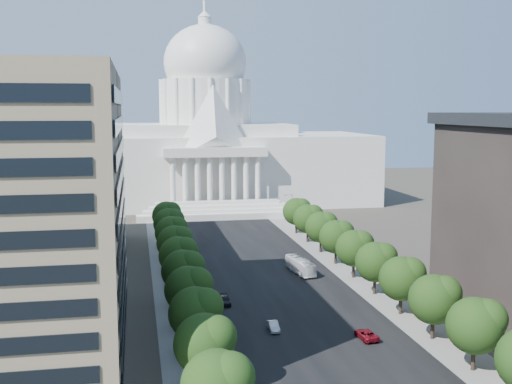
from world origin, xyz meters
TOP-DOWN VIEW (x-y plane):
  - road_asphalt at (0.00, 90.00)m, footprint 30.00×260.00m
  - sidewalk_left at (-19.00, 90.00)m, footprint 8.00×260.00m
  - sidewalk_right at (19.00, 90.00)m, footprint 8.00×260.00m
  - capitol at (0.00, 184.89)m, footprint 120.00×56.00m
  - office_block_left_far at (-48.00, 100.00)m, footprint 38.00×52.00m
  - tree_l_a at (-17.66, 11.81)m, footprint 7.79×7.60m
  - tree_l_b at (-17.66, 23.81)m, footprint 7.79×7.60m
  - tree_l_c at (-17.66, 35.81)m, footprint 7.79×7.60m
  - tree_l_d at (-17.66, 47.81)m, footprint 7.79×7.60m
  - tree_l_e at (-17.66, 59.81)m, footprint 7.79×7.60m
  - tree_l_f at (-17.66, 71.81)m, footprint 7.79×7.60m
  - tree_l_g at (-17.66, 83.81)m, footprint 7.79×7.60m
  - tree_l_h at (-17.66, 95.81)m, footprint 7.79×7.60m
  - tree_l_i at (-17.66, 107.81)m, footprint 7.79×7.60m
  - tree_l_j at (-17.66, 119.81)m, footprint 7.79×7.60m
  - tree_r_b at (18.34, 23.81)m, footprint 7.79×7.60m
  - tree_r_c at (18.34, 35.81)m, footprint 7.79×7.60m
  - tree_r_d at (18.34, 47.81)m, footprint 7.79×7.60m
  - tree_r_e at (18.34, 59.81)m, footprint 7.79×7.60m
  - tree_r_f at (18.34, 71.81)m, footprint 7.79×7.60m
  - tree_r_g at (18.34, 83.81)m, footprint 7.79×7.60m
  - tree_r_h at (18.34, 95.81)m, footprint 7.79×7.60m
  - tree_r_i at (18.34, 107.81)m, footprint 7.79×7.60m
  - tree_r_j at (18.34, 119.81)m, footprint 7.79×7.60m
  - streetlight_b at (19.90, 35.00)m, footprint 2.61×0.44m
  - streetlight_c at (19.90, 60.00)m, footprint 2.61×0.44m
  - streetlight_d at (19.90, 85.00)m, footprint 2.61×0.44m
  - streetlight_e at (19.90, 110.00)m, footprint 2.61×0.44m
  - streetlight_f at (19.90, 135.00)m, footprint 2.61×0.44m
  - car_dark_a at (-13.45, 28.14)m, footprint 1.77×4.16m
  - car_silver at (-5.01, 43.90)m, footprint 1.61×4.33m
  - car_red at (8.06, 37.62)m, footprint 2.73×5.32m
  - car_dark_b at (-10.70, 58.71)m, footprint 2.03×4.86m
  - city_bus at (8.11, 77.54)m, footprint 4.06×11.76m

SIDE VIEW (x-z plane):
  - road_asphalt at x=0.00m, z-range -0.01..0.01m
  - sidewalk_left at x=-19.00m, z-range -0.01..0.01m
  - sidewalk_right at x=19.00m, z-range -0.01..0.01m
  - car_dark_a at x=-13.45m, z-range 0.00..1.40m
  - car_dark_b at x=-10.70m, z-range 0.00..1.40m
  - car_silver at x=-5.01m, z-range 0.00..1.41m
  - car_red at x=8.06m, z-range 0.00..1.44m
  - city_bus at x=8.11m, z-range 0.00..3.21m
  - streetlight_b at x=19.90m, z-range 1.32..10.32m
  - streetlight_c at x=19.90m, z-range 1.32..10.32m
  - streetlight_d at x=19.90m, z-range 1.32..10.32m
  - streetlight_e at x=19.90m, z-range 1.32..10.32m
  - streetlight_f at x=19.90m, z-range 1.32..10.32m
  - tree_l_a at x=-17.66m, z-range 1.47..11.44m
  - tree_l_b at x=-17.66m, z-range 1.47..11.44m
  - tree_l_c at x=-17.66m, z-range 1.47..11.44m
  - tree_l_d at x=-17.66m, z-range 1.47..11.44m
  - tree_l_e at x=-17.66m, z-range 1.47..11.44m
  - tree_l_f at x=-17.66m, z-range 1.47..11.44m
  - tree_l_g at x=-17.66m, z-range 1.47..11.44m
  - tree_l_h at x=-17.66m, z-range 1.47..11.44m
  - tree_l_i at x=-17.66m, z-range 1.47..11.44m
  - tree_l_j at x=-17.66m, z-range 1.47..11.44m
  - tree_r_b at x=18.34m, z-range 1.47..11.44m
  - tree_r_c at x=18.34m, z-range 1.47..11.44m
  - tree_r_d at x=18.34m, z-range 1.47..11.44m
  - tree_r_e at x=18.34m, z-range 1.47..11.44m
  - tree_r_f at x=18.34m, z-range 1.47..11.44m
  - tree_r_g at x=18.34m, z-range 1.47..11.44m
  - tree_r_h at x=18.34m, z-range 1.47..11.44m
  - tree_r_i at x=18.34m, z-range 1.47..11.44m
  - tree_r_j at x=18.34m, z-range 1.47..11.44m
  - office_block_left_far at x=-48.00m, z-range 0.00..30.00m
  - capitol at x=0.00m, z-range -16.49..56.51m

